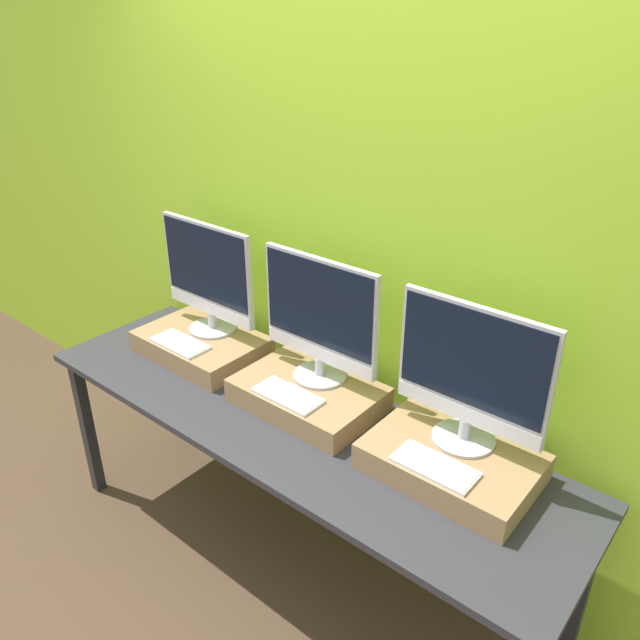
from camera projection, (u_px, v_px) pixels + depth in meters
ground_plane at (239, 613)px, 2.54m from camera, size 12.00×12.00×0.00m
wall_back at (357, 264)px, 2.46m from camera, size 8.00×0.04×2.60m
workbench at (291, 431)px, 2.44m from camera, size 2.31×0.67×0.79m
wooden_riser_left at (202, 344)px, 2.82m from camera, size 0.56×0.38×0.10m
monitor_left at (208, 276)px, 2.73m from camera, size 0.53×0.22×0.50m
keyboard_left at (180, 343)px, 2.72m from camera, size 0.27×0.13×0.01m
wooden_riser_center at (308, 394)px, 2.46m from camera, size 0.56×0.38×0.10m
monitor_center at (320, 317)px, 2.37m from camera, size 0.53×0.22×0.50m
keyboard_center at (288, 395)px, 2.36m from camera, size 0.27×0.13×0.01m
wooden_riser_right at (451, 461)px, 2.10m from camera, size 0.56×0.38×0.10m
monitor_right at (472, 373)px, 2.01m from camera, size 0.53×0.22×0.50m
keyboard_right at (435, 466)px, 1.99m from camera, size 0.27×0.13×0.01m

